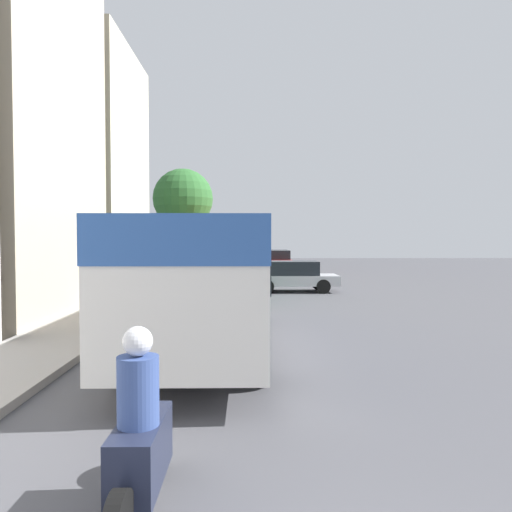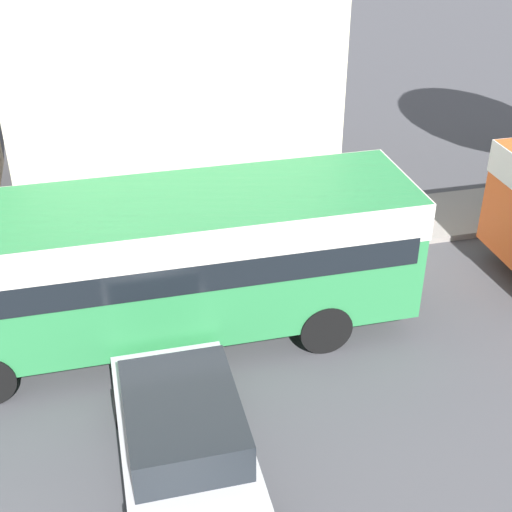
# 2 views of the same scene
# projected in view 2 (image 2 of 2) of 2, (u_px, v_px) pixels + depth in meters

# --- Properties ---
(bus_following) EXTENTS (2.55, 9.68, 2.88)m
(bus_following) POSITION_uv_depth(u_px,v_px,m) (150.00, 252.00, 12.78)
(bus_following) COLOR #2D8447
(bus_following) RESTS_ON ground_plane
(car_crossing) EXTENTS (4.08, 1.94, 1.42)m
(car_crossing) POSITION_uv_depth(u_px,v_px,m) (184.00, 436.00, 10.48)
(car_crossing) COLOR #B7B7BC
(car_crossing) RESTS_ON ground_plane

